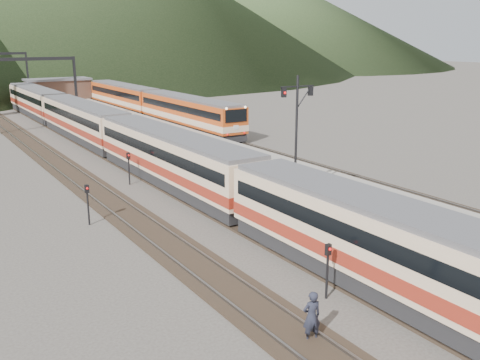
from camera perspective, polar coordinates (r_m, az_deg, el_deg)
track_main at (r=49.30m, az=-13.91°, el=2.93°), size 2.60×200.00×0.23m
track_far at (r=47.98m, az=-19.56°, el=2.19°), size 2.60×200.00×0.23m
track_second at (r=53.98m, az=-2.29°, el=4.36°), size 2.60×200.00×0.23m
platform at (r=49.45m, az=-7.04°, el=3.80°), size 8.00×100.00×1.00m
gantry_near at (r=62.24m, az=-21.35°, el=9.89°), size 9.55×0.25×8.00m
station_shed at (r=86.70m, az=-18.82°, el=9.22°), size 9.40×4.40×3.10m
hill_c at (r=250.02m, az=-2.62°, el=18.28°), size 160.00×160.00×50.00m
main_train at (r=45.94m, az=-12.74°, el=4.64°), size 2.93×80.30×3.58m
second_train at (r=68.12m, az=-9.34°, el=7.99°), size 2.88×39.17×3.51m
signal_mast at (r=30.12m, az=6.05°, el=5.91°), size 2.20×0.29×6.93m
short_signal_a at (r=21.10m, az=9.32°, el=-8.81°), size 0.23×0.17×2.27m
short_signal_b at (r=37.79m, az=-11.79°, el=1.68°), size 0.26×0.22×2.27m
short_signal_c at (r=30.04m, az=-15.95°, el=-1.98°), size 0.23×0.17×2.27m
worker at (r=18.50m, az=7.65°, el=-14.24°), size 0.73×0.55×1.82m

